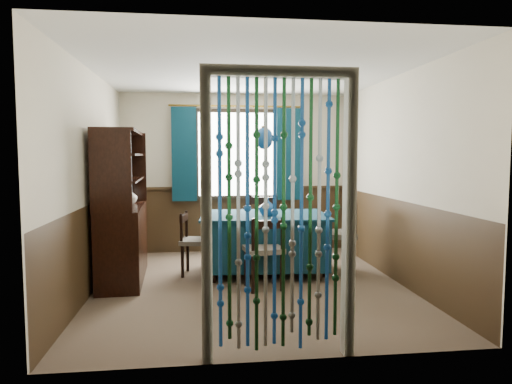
{
  "coord_description": "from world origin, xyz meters",
  "views": [
    {
      "loc": [
        -0.59,
        -5.26,
        1.54
      ],
      "look_at": [
        0.12,
        0.42,
        1.07
      ],
      "focal_mm": 32.0,
      "sensor_mm": 36.0,
      "label": 1
    }
  ],
  "objects": [
    {
      "name": "floor",
      "position": [
        0.0,
        0.0,
        0.0
      ],
      "size": [
        4.0,
        4.0,
        0.0
      ],
      "primitive_type": "plane",
      "color": "brown",
      "rests_on": "ground"
    },
    {
      "name": "ceiling",
      "position": [
        0.0,
        0.0,
        2.5
      ],
      "size": [
        4.0,
        4.0,
        0.0
      ],
      "primitive_type": "plane",
      "rotation": [
        3.14,
        0.0,
        0.0
      ],
      "color": "silver",
      "rests_on": "ground"
    },
    {
      "name": "wall_back",
      "position": [
        0.0,
        2.0,
        1.25
      ],
      "size": [
        3.6,
        0.0,
        3.6
      ],
      "primitive_type": "plane",
      "rotation": [
        1.57,
        0.0,
        0.0
      ],
      "color": "beige",
      "rests_on": "ground"
    },
    {
      "name": "wall_front",
      "position": [
        0.0,
        -2.0,
        1.25
      ],
      "size": [
        3.6,
        0.0,
        3.6
      ],
      "primitive_type": "plane",
      "rotation": [
        -1.57,
        0.0,
        0.0
      ],
      "color": "beige",
      "rests_on": "ground"
    },
    {
      "name": "wall_left",
      "position": [
        -1.8,
        0.0,
        1.25
      ],
      "size": [
        0.0,
        4.0,
        4.0
      ],
      "primitive_type": "plane",
      "rotation": [
        1.57,
        0.0,
        1.57
      ],
      "color": "beige",
      "rests_on": "ground"
    },
    {
      "name": "wall_right",
      "position": [
        1.8,
        0.0,
        1.25
      ],
      "size": [
        0.0,
        4.0,
        4.0
      ],
      "primitive_type": "plane",
      "rotation": [
        1.57,
        0.0,
        -1.57
      ],
      "color": "beige",
      "rests_on": "ground"
    },
    {
      "name": "wainscot_back",
      "position": [
        0.0,
        1.99,
        0.5
      ],
      "size": [
        3.6,
        0.0,
        3.6
      ],
      "primitive_type": "plane",
      "rotation": [
        1.57,
        0.0,
        0.0
      ],
      "color": "#372614",
      "rests_on": "ground"
    },
    {
      "name": "wainscot_front",
      "position": [
        0.0,
        -1.99,
        0.5
      ],
      "size": [
        3.6,
        0.0,
        3.6
      ],
      "primitive_type": "plane",
      "rotation": [
        -1.57,
        0.0,
        0.0
      ],
      "color": "#372614",
      "rests_on": "ground"
    },
    {
      "name": "wainscot_left",
      "position": [
        -1.79,
        0.0,
        0.5
      ],
      "size": [
        0.0,
        4.0,
        4.0
      ],
      "primitive_type": "plane",
      "rotation": [
        1.57,
        0.0,
        1.57
      ],
      "color": "#372614",
      "rests_on": "ground"
    },
    {
      "name": "wainscot_right",
      "position": [
        1.79,
        0.0,
        0.5
      ],
      "size": [
        0.0,
        4.0,
        4.0
      ],
      "primitive_type": "plane",
      "rotation": [
        1.57,
        0.0,
        -1.57
      ],
      "color": "#372614",
      "rests_on": "ground"
    },
    {
      "name": "window",
      "position": [
        0.0,
        1.95,
        1.55
      ],
      "size": [
        1.32,
        0.12,
        1.42
      ],
      "primitive_type": "cube",
      "color": "black",
      "rests_on": "wall_back"
    },
    {
      "name": "doorway",
      "position": [
        0.0,
        -1.94,
        1.05
      ],
      "size": [
        1.16,
        0.12,
        2.18
      ],
      "primitive_type": null,
      "color": "silver",
      "rests_on": "ground"
    },
    {
      "name": "dining_table",
      "position": [
        0.24,
        0.54,
        0.45
      ],
      "size": [
        1.68,
        1.22,
        0.78
      ],
      "rotation": [
        0.0,
        0.0,
        -0.07
      ],
      "color": "#0B2A39",
      "rests_on": "floor"
    },
    {
      "name": "chair_near",
      "position": [
        0.14,
        -0.16,
        0.45
      ],
      "size": [
        0.47,
        0.45,
        0.85
      ],
      "rotation": [
        0.0,
        0.0,
        0.14
      ],
      "color": "black",
      "rests_on": "floor"
    },
    {
      "name": "chair_far",
      "position": [
        0.29,
        1.24,
        0.5
      ],
      "size": [
        0.6,
        0.59,
        0.95
      ],
      "rotation": [
        0.0,
        0.0,
        2.78
      ],
      "color": "black",
      "rests_on": "floor"
    },
    {
      "name": "chair_left",
      "position": [
        -0.66,
        0.58,
        0.43
      ],
      "size": [
        0.45,
        0.46,
        0.81
      ],
      "rotation": [
        0.0,
        0.0,
        -1.75
      ],
      "color": "black",
      "rests_on": "floor"
    },
    {
      "name": "chair_right",
      "position": [
        1.21,
        0.42,
        0.5
      ],
      "size": [
        0.5,
        0.52,
        0.95
      ],
      "rotation": [
        0.0,
        0.0,
        1.46
      ],
      "color": "black",
      "rests_on": "floor"
    },
    {
      "name": "sideboard",
      "position": [
        -1.54,
        0.42,
        0.63
      ],
      "size": [
        0.56,
        1.43,
        1.84
      ],
      "rotation": [
        0.0,
        0.0,
        0.05
      ],
      "color": "black",
      "rests_on": "floor"
    },
    {
      "name": "pendant_lamp",
      "position": [
        0.24,
        0.54,
        1.76
      ],
      "size": [
        0.23,
        0.23,
        0.89
      ],
      "color": "olive",
      "rests_on": "ceiling"
    },
    {
      "name": "vase_table",
      "position": [
        0.26,
        0.39,
        0.88
      ],
      "size": [
        0.2,
        0.2,
        0.21
      ],
      "primitive_type": "imported",
      "rotation": [
        0.0,
        0.0,
        0.0
      ],
      "color": "navy",
      "rests_on": "dining_table"
    },
    {
      "name": "bowl_shelf",
      "position": [
        -1.48,
        0.13,
        1.28
      ],
      "size": [
        0.22,
        0.22,
        0.05
      ],
      "primitive_type": "imported",
      "rotation": [
        0.0,
        0.0,
        -0.16
      ],
      "color": "beige",
      "rests_on": "sideboard"
    },
    {
      "name": "vase_sideboard",
      "position": [
        -1.48,
        0.73,
        1.02
      ],
      "size": [
        0.23,
        0.23,
        0.21
      ],
      "primitive_type": "imported",
      "rotation": [
        0.0,
        0.0,
        -0.13
      ],
      "color": "beige",
      "rests_on": "sideboard"
    }
  ]
}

